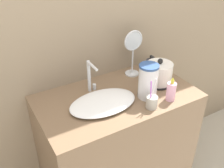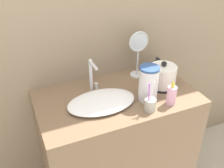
{
  "view_description": "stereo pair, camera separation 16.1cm",
  "coord_description": "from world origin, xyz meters",
  "px_view_note": "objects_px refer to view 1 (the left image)",
  "views": [
    {
      "loc": [
        -0.73,
        -0.89,
        1.86
      ],
      "look_at": [
        -0.04,
        0.29,
        1.01
      ],
      "focal_mm": 42.0,
      "sensor_mm": 36.0,
      "label": 1
    },
    {
      "loc": [
        -0.58,
        -0.97,
        1.86
      ],
      "look_at": [
        -0.04,
        0.29,
        1.01
      ],
      "focal_mm": 42.0,
      "sensor_mm": 36.0,
      "label": 2
    }
  ],
  "objects_px": {
    "faucet": "(91,76)",
    "shampoo_bottle": "(171,91)",
    "electric_kettle": "(159,74)",
    "toothbrush_cup": "(152,102)",
    "lotion_bottle": "(150,65)",
    "vanity_mirror": "(133,50)",
    "water_pitcher": "(148,81)"
  },
  "relations": [
    {
      "from": "electric_kettle",
      "to": "toothbrush_cup",
      "type": "distance_m",
      "value": 0.29
    },
    {
      "from": "toothbrush_cup",
      "to": "faucet",
      "type": "bearing_deg",
      "value": 124.75
    },
    {
      "from": "lotion_bottle",
      "to": "water_pitcher",
      "type": "bearing_deg",
      "value": -130.6
    },
    {
      "from": "lotion_bottle",
      "to": "faucet",
      "type": "bearing_deg",
      "value": -176.78
    },
    {
      "from": "electric_kettle",
      "to": "lotion_bottle",
      "type": "distance_m",
      "value": 0.18
    },
    {
      "from": "shampoo_bottle",
      "to": "vanity_mirror",
      "type": "relative_size",
      "value": 0.49
    },
    {
      "from": "faucet",
      "to": "lotion_bottle",
      "type": "height_order",
      "value": "faucet"
    },
    {
      "from": "vanity_mirror",
      "to": "faucet",
      "type": "bearing_deg",
      "value": -170.4
    },
    {
      "from": "lotion_bottle",
      "to": "shampoo_bottle",
      "type": "relative_size",
      "value": 0.79
    },
    {
      "from": "faucet",
      "to": "lotion_bottle",
      "type": "distance_m",
      "value": 0.51
    },
    {
      "from": "lotion_bottle",
      "to": "shampoo_bottle",
      "type": "height_order",
      "value": "shampoo_bottle"
    },
    {
      "from": "electric_kettle",
      "to": "vanity_mirror",
      "type": "distance_m",
      "value": 0.25
    },
    {
      "from": "vanity_mirror",
      "to": "lotion_bottle",
      "type": "bearing_deg",
      "value": -13.32
    },
    {
      "from": "faucet",
      "to": "shampoo_bottle",
      "type": "height_order",
      "value": "faucet"
    },
    {
      "from": "lotion_bottle",
      "to": "vanity_mirror",
      "type": "xyz_separation_m",
      "value": [
        -0.14,
        0.03,
        0.14
      ]
    },
    {
      "from": "electric_kettle",
      "to": "vanity_mirror",
      "type": "height_order",
      "value": "vanity_mirror"
    },
    {
      "from": "electric_kettle",
      "to": "shampoo_bottle",
      "type": "relative_size",
      "value": 1.18
    },
    {
      "from": "toothbrush_cup",
      "to": "lotion_bottle",
      "type": "relative_size",
      "value": 1.51
    },
    {
      "from": "electric_kettle",
      "to": "shampoo_bottle",
      "type": "height_order",
      "value": "electric_kettle"
    },
    {
      "from": "toothbrush_cup",
      "to": "shampoo_bottle",
      "type": "distance_m",
      "value": 0.15
    },
    {
      "from": "lotion_bottle",
      "to": "water_pitcher",
      "type": "distance_m",
      "value": 0.35
    },
    {
      "from": "toothbrush_cup",
      "to": "water_pitcher",
      "type": "xyz_separation_m",
      "value": [
        0.05,
        0.11,
        0.07
      ]
    },
    {
      "from": "vanity_mirror",
      "to": "shampoo_bottle",
      "type": "bearing_deg",
      "value": -86.75
    },
    {
      "from": "electric_kettle",
      "to": "toothbrush_cup",
      "type": "bearing_deg",
      "value": -136.59
    },
    {
      "from": "toothbrush_cup",
      "to": "shampoo_bottle",
      "type": "height_order",
      "value": "toothbrush_cup"
    },
    {
      "from": "electric_kettle",
      "to": "vanity_mirror",
      "type": "bearing_deg",
      "value": 112.93
    },
    {
      "from": "water_pitcher",
      "to": "vanity_mirror",
      "type": "bearing_deg",
      "value": 74.25
    },
    {
      "from": "toothbrush_cup",
      "to": "shampoo_bottle",
      "type": "xyz_separation_m",
      "value": [
        0.15,
        0.01,
        0.02
      ]
    },
    {
      "from": "toothbrush_cup",
      "to": "water_pitcher",
      "type": "relative_size",
      "value": 0.86
    },
    {
      "from": "lotion_bottle",
      "to": "vanity_mirror",
      "type": "relative_size",
      "value": 0.39
    },
    {
      "from": "lotion_bottle",
      "to": "shampoo_bottle",
      "type": "xyz_separation_m",
      "value": [
        -0.12,
        -0.36,
        0.01
      ]
    },
    {
      "from": "toothbrush_cup",
      "to": "vanity_mirror",
      "type": "relative_size",
      "value": 0.58
    }
  ]
}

